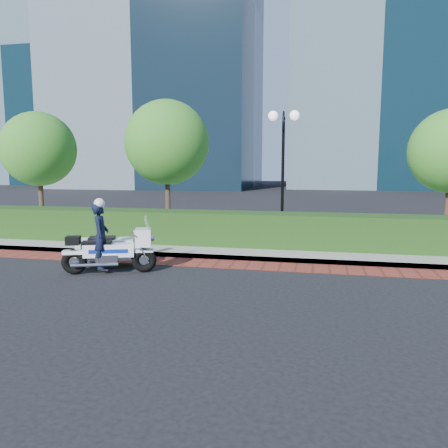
% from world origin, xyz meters
% --- Properties ---
extents(ground, '(120.00, 120.00, 0.00)m').
position_xyz_m(ground, '(0.00, 0.00, 0.00)').
color(ground, black).
rests_on(ground, ground).
extents(brick_strip, '(60.00, 1.00, 0.01)m').
position_xyz_m(brick_strip, '(0.00, 1.50, 0.01)').
color(brick_strip, maroon).
rests_on(brick_strip, ground).
extents(sidewalk, '(60.00, 8.00, 0.15)m').
position_xyz_m(sidewalk, '(0.00, 6.00, 0.07)').
color(sidewalk, gray).
rests_on(sidewalk, ground).
extents(hedge_main, '(18.00, 1.20, 1.00)m').
position_xyz_m(hedge_main, '(0.00, 3.60, 0.65)').
color(hedge_main, '#153411').
rests_on(hedge_main, sidewalk).
extents(lamppost, '(1.02, 0.70, 4.21)m').
position_xyz_m(lamppost, '(1.00, 5.20, 2.96)').
color(lamppost, black).
rests_on(lamppost, sidewalk).
extents(tree_a, '(3.00, 3.00, 4.58)m').
position_xyz_m(tree_a, '(-9.00, 6.50, 3.22)').
color(tree_a, '#332319').
rests_on(tree_a, sidewalk).
extents(tree_b, '(3.20, 3.20, 4.89)m').
position_xyz_m(tree_b, '(-3.50, 6.50, 3.43)').
color(tree_b, '#332319').
rests_on(tree_b, sidewalk).
extents(tower_left, '(22.00, 16.00, 40.00)m').
position_xyz_m(tower_left, '(-16.00, 40.00, 20.00)').
color(tower_left, black).
rests_on(tower_left, ground).
extents(tower_far_left, '(16.00, 14.00, 34.00)m').
position_xyz_m(tower_far_left, '(-36.00, 46.00, 17.00)').
color(tower_far_left, black).
rests_on(tower_far_left, ground).
extents(police_motorcycle, '(2.30, 1.67, 1.82)m').
position_xyz_m(police_motorcycle, '(-2.92, 0.26, 0.63)').
color(police_motorcycle, black).
rests_on(police_motorcycle, ground).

